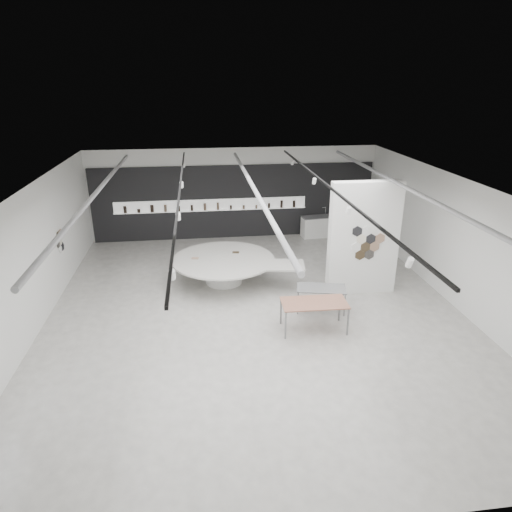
{
  "coord_description": "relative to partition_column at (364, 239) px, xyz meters",
  "views": [
    {
      "loc": [
        -1.52,
        -11.8,
        6.46
      ],
      "look_at": [
        0.16,
        1.2,
        1.31
      ],
      "focal_mm": 32.0,
      "sensor_mm": 36.0,
      "label": 1
    }
  ],
  "objects": [
    {
      "name": "partition_column",
      "position": [
        0.0,
        0.0,
        0.0
      ],
      "size": [
        2.2,
        0.38,
        3.6
      ],
      "color": "white",
      "rests_on": "ground"
    },
    {
      "name": "display_island",
      "position": [
        -4.23,
        1.24,
        -1.24
      ],
      "size": [
        4.54,
        3.85,
        0.87
      ],
      "rotation": [
        0.0,
        0.0,
        -0.15
      ],
      "color": "white",
      "rests_on": "ground"
    },
    {
      "name": "room",
      "position": [
        -3.59,
        -1.0,
        0.27
      ],
      "size": [
        12.02,
        14.02,
        3.82
      ],
      "color": "beige",
      "rests_on": "ground"
    },
    {
      "name": "back_wall_display",
      "position": [
        -3.58,
        5.94,
        -0.26
      ],
      "size": [
        11.8,
        0.27,
        3.1
      ],
      "color": "black",
      "rests_on": "ground"
    },
    {
      "name": "kitchen_counter",
      "position": [
        0.12,
        5.52,
        -1.35
      ],
      "size": [
        1.65,
        0.8,
        1.25
      ],
      "rotation": [
        0.0,
        0.0,
        0.11
      ],
      "color": "white",
      "rests_on": "ground"
    },
    {
      "name": "sample_table_stone",
      "position": [
        -1.58,
        -1.08,
        -1.13
      ],
      "size": [
        1.54,
        1.01,
        0.73
      ],
      "rotation": [
        0.0,
        0.0,
        -0.22
      ],
      "color": "slate",
      "rests_on": "ground"
    },
    {
      "name": "sample_table_wood",
      "position": [
        -2.06,
        -2.15,
        -1.03
      ],
      "size": [
        1.79,
        0.92,
        0.83
      ],
      "rotation": [
        0.0,
        0.0,
        -0.02
      ],
      "color": "#98624E",
      "rests_on": "ground"
    }
  ]
}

